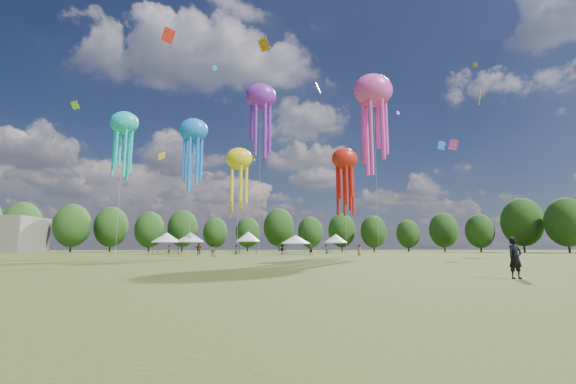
{
  "coord_description": "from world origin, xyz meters",
  "views": [
    {
      "loc": [
        -2.58,
        -17.02,
        1.2
      ],
      "look_at": [
        0.26,
        15.0,
        6.0
      ],
      "focal_mm": 23.14,
      "sensor_mm": 36.0,
      "label": 1
    }
  ],
  "objects": [
    {
      "name": "treeline",
      "position": [
        -3.87,
        62.51,
        6.54
      ],
      "size": [
        201.57,
        95.24,
        13.43
      ],
      "color": "#38281C",
      "rests_on": "ground"
    },
    {
      "name": "spectator_near",
      "position": [
        -7.89,
        31.2,
        0.8
      ],
      "size": [
        0.83,
        0.68,
        1.59
      ],
      "primitive_type": "imported",
      "rotation": [
        0.0,
        0.0,
        3.04
      ],
      "color": "gray",
      "rests_on": "ground"
    },
    {
      "name": "ground",
      "position": [
        0.0,
        0.0,
        0.0
      ],
      "size": [
        300.0,
        300.0,
        0.0
      ],
      "primitive_type": "plane",
      "color": "#384416",
      "rests_on": "ground"
    },
    {
      "name": "observer_main",
      "position": [
        7.45,
        -3.33,
        0.8
      ],
      "size": [
        0.64,
        0.48,
        1.6
      ],
      "primitive_type": "imported",
      "rotation": [
        0.0,
        0.0,
        0.17
      ],
      "color": "black",
      "rests_on": "ground"
    },
    {
      "name": "spectators_far",
      "position": [
        1.38,
        45.28,
        0.85
      ],
      "size": [
        31.54,
        14.94,
        1.84
      ],
      "color": "gray",
      "rests_on": "ground"
    },
    {
      "name": "show_kites",
      "position": [
        1.95,
        38.51,
        20.2
      ],
      "size": [
        42.25,
        18.39,
        29.47
      ],
      "color": "#1B84FB",
      "rests_on": "ground"
    },
    {
      "name": "festival_tents",
      "position": [
        -3.86,
        55.35,
        3.0
      ],
      "size": [
        37.64,
        11.27,
        4.35
      ],
      "color": "#47474C",
      "rests_on": "ground"
    },
    {
      "name": "small_kites",
      "position": [
        -1.66,
        44.76,
        28.88
      ],
      "size": [
        76.62,
        53.24,
        43.97
      ],
      "color": "#1B84FB",
      "rests_on": "ground"
    }
  ]
}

